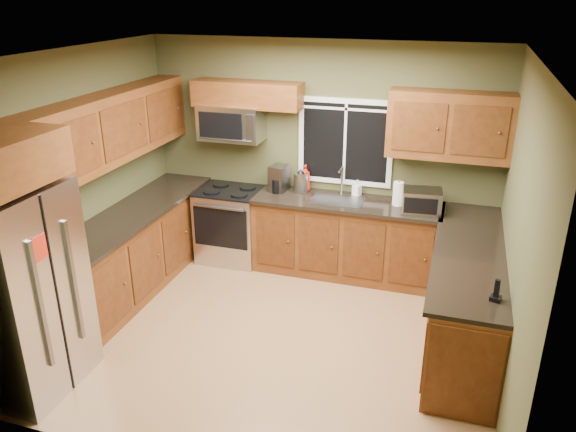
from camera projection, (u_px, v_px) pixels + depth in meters
The scene contains 28 objects.
floor at pixel (273, 334), 5.63m from camera, with size 4.20×4.20×0.00m, color #956841.
ceiling at pixel (269, 56), 4.60m from camera, with size 4.20×4.20×0.00m, color white.
back_wall at pixel (320, 156), 6.70m from camera, with size 4.20×4.20×0.00m, color #474627.
front_wall at pixel (178, 309), 3.52m from camera, with size 4.20×4.20×0.00m, color #474627.
left_wall at pixel (76, 186), 5.69m from camera, with size 3.60×3.60×0.00m, color #474627.
right_wall at pixel (517, 237), 4.53m from camera, with size 3.60×3.60×0.00m, color #474627.
window at pixel (345, 142), 6.53m from camera, with size 1.12×0.03×1.02m.
base_cabinets_left at pixel (136, 251), 6.37m from camera, with size 0.60×2.65×0.90m, color brown.
countertop_left at pixel (134, 212), 6.19m from camera, with size 0.65×2.65×0.04m, color black.
base_cabinets_back at pixel (346, 239), 6.67m from camera, with size 2.17×0.60×0.90m, color brown.
countertop_back at pixel (347, 203), 6.47m from camera, with size 2.17×0.65×0.04m, color black.
base_cabinets_peninsula at pixel (466, 296), 5.44m from camera, with size 0.60×2.52×0.90m.
countertop_peninsula at pixel (469, 252), 5.27m from camera, with size 0.65×2.50×0.04m, color black.
upper_cabinets_left at pixel (111, 128), 5.87m from camera, with size 0.33×2.65×0.72m, color brown.
upper_cabinets_back_left at pixel (247, 94), 6.52m from camera, with size 1.30×0.33×0.30m, color brown.
upper_cabinets_back_right at pixel (449, 126), 5.96m from camera, with size 1.30×0.33×0.72m, color brown.
refrigerator at pixel (21, 292), 4.62m from camera, with size 0.74×0.90×1.80m.
range at pixel (231, 224), 7.04m from camera, with size 0.76×0.69×0.94m.
microwave at pixel (231, 123), 6.68m from camera, with size 0.76×0.41×0.42m.
sink at pixel (338, 199), 6.50m from camera, with size 0.60×0.42×0.36m.
toaster_oven at pixel (422, 201), 6.09m from camera, with size 0.44×0.36×0.26m.
coffee_maker at pixel (279, 179), 6.73m from camera, with size 0.22×0.28×0.31m.
kettle at pixel (301, 182), 6.67m from camera, with size 0.18×0.18×0.30m.
paper_towel_roll at pixel (398, 194), 6.29m from camera, with size 0.13×0.13×0.30m.
soap_bottle_a at pixel (305, 178), 6.74m from camera, with size 0.12×0.12×0.32m, color red.
soap_bottle_b at pixel (357, 188), 6.60m from camera, with size 0.09×0.09×0.19m, color white.
soap_bottle_c at pixel (303, 183), 6.79m from camera, with size 0.14×0.14×0.19m, color white.
cordless_phone at pixel (496, 294), 4.40m from camera, with size 0.10×0.10×0.18m.
Camera 1 is at (1.57, -4.49, 3.23)m, focal length 35.00 mm.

